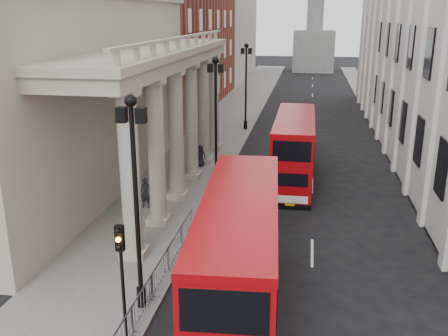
# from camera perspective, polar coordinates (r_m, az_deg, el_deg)

# --- Properties ---
(sidewalk_west) EXTENTS (6.00, 140.00, 0.12)m
(sidewalk_west) POSITION_cam_1_polar(r_m,az_deg,el_deg) (44.54, -1.59, 2.84)
(sidewalk_west) COLOR slate
(sidewalk_west) RESTS_ON ground
(sidewalk_east) EXTENTS (3.00, 140.00, 0.12)m
(sidewalk_east) POSITION_cam_1_polar(r_m,az_deg,el_deg) (44.47, 19.76, 1.79)
(sidewalk_east) COLOR slate
(sidewalk_east) RESTS_ON ground
(kerb) EXTENTS (0.20, 140.00, 0.14)m
(kerb) POSITION_cam_1_polar(r_m,az_deg,el_deg) (44.07, 2.18, 2.69)
(kerb) COLOR slate
(kerb) RESTS_ON ground
(portico_building) EXTENTS (9.00, 28.00, 12.00)m
(portico_building) POSITION_cam_1_polar(r_m,az_deg,el_deg) (34.63, -18.07, 7.90)
(portico_building) COLOR gray
(portico_building) RESTS_ON ground
(brick_building) EXTENTS (9.00, 32.00, 22.00)m
(brick_building) POSITION_cam_1_polar(r_m,az_deg,el_deg) (62.39, -5.40, 17.02)
(brick_building) COLOR maroon
(brick_building) RESTS_ON ground
(west_building_far) EXTENTS (9.00, 30.00, 20.00)m
(west_building_far) POSITION_cam_1_polar(r_m,az_deg,el_deg) (93.70, -0.16, 16.51)
(west_building_far) COLOR gray
(west_building_far) RESTS_ON ground
(lamp_post_south) EXTENTS (1.05, 0.44, 8.32)m
(lamp_post_south) POSITION_cam_1_polar(r_m,az_deg,el_deg) (18.46, -10.08, -2.60)
(lamp_post_south) COLOR black
(lamp_post_south) RESTS_ON sidewalk_west
(lamp_post_mid) EXTENTS (1.05, 0.44, 8.32)m
(lamp_post_mid) POSITION_cam_1_polar(r_m,az_deg,el_deg) (33.46, -0.94, 6.55)
(lamp_post_mid) COLOR black
(lamp_post_mid) RESTS_ON sidewalk_west
(lamp_post_north) EXTENTS (1.05, 0.44, 8.32)m
(lamp_post_north) POSITION_cam_1_polar(r_m,az_deg,el_deg) (49.09, 2.53, 9.94)
(lamp_post_north) COLOR black
(lamp_post_north) RESTS_ON sidewalk_west
(traffic_light) EXTENTS (0.28, 0.33, 4.30)m
(traffic_light) POSITION_cam_1_polar(r_m,az_deg,el_deg) (17.42, -11.68, -10.44)
(traffic_light) COLOR black
(traffic_light) RESTS_ON sidewalk_west
(crowd_barriers) EXTENTS (0.50, 18.75, 1.10)m
(crowd_barriers) POSITION_cam_1_polar(r_m,az_deg,el_deg) (18.80, -10.49, -16.76)
(crowd_barriers) COLOR gray
(crowd_barriers) RESTS_ON sidewalk_west
(bus_near) EXTENTS (3.44, 11.33, 4.82)m
(bus_near) POSITION_cam_1_polar(r_m,az_deg,el_deg) (18.69, 1.75, -10.07)
(bus_near) COLOR #A1070B
(bus_near) RESTS_ON ground
(bus_far) EXTENTS (2.59, 10.56, 4.56)m
(bus_far) POSITION_cam_1_polar(r_m,az_deg,el_deg) (34.12, 8.01, 2.24)
(bus_far) COLOR #9C070B
(bus_far) RESTS_ON ground
(pedestrian_a) EXTENTS (0.69, 0.48, 1.80)m
(pedestrian_a) POSITION_cam_1_polar(r_m,az_deg,el_deg) (29.70, -8.95, -2.84)
(pedestrian_a) COLOR black
(pedestrian_a) RESTS_ON sidewalk_west
(pedestrian_b) EXTENTS (0.98, 0.89, 1.64)m
(pedestrian_b) POSITION_cam_1_polar(r_m,az_deg,el_deg) (35.89, -5.31, 0.69)
(pedestrian_b) COLOR black
(pedestrian_b) RESTS_ON sidewalk_west
(pedestrian_c) EXTENTS (0.88, 0.68, 1.61)m
(pedestrian_c) POSITION_cam_1_polar(r_m,az_deg,el_deg) (37.42, -2.70, 1.41)
(pedestrian_c) COLOR black
(pedestrian_c) RESTS_ON sidewalk_west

